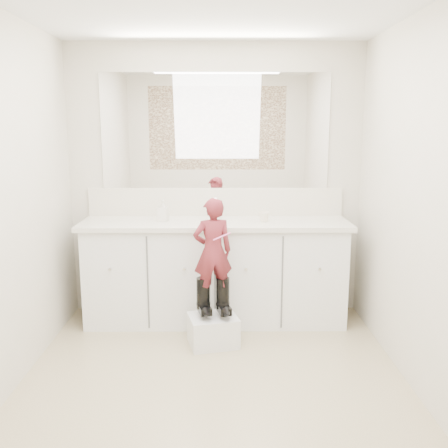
{
  "coord_description": "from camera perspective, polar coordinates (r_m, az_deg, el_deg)",
  "views": [
    {
      "loc": [
        0.05,
        -2.96,
        1.69
      ],
      "look_at": [
        0.07,
        0.78,
        0.95
      ],
      "focal_mm": 40.0,
      "sensor_mm": 36.0,
      "label": 1
    }
  ],
  "objects": [
    {
      "name": "floor",
      "position": [
        3.41,
        -1.18,
        -18.53
      ],
      "size": [
        3.0,
        3.0,
        0.0
      ],
      "primitive_type": "plane",
      "color": "#8C7E5B",
      "rests_on": "ground"
    },
    {
      "name": "wall_back",
      "position": [
        4.49,
        -0.99,
        4.92
      ],
      "size": [
        2.6,
        0.0,
        2.6
      ],
      "primitive_type": "plane",
      "rotation": [
        1.57,
        0.0,
        0.0
      ],
      "color": "beige",
      "rests_on": "floor"
    },
    {
      "name": "wall_front",
      "position": [
        1.54,
        -2.11,
        -7.34
      ],
      "size": [
        2.6,
        0.0,
        2.6
      ],
      "primitive_type": "plane",
      "rotation": [
        -1.57,
        0.0,
        0.0
      ],
      "color": "beige",
      "rests_on": "floor"
    },
    {
      "name": "wall_right",
      "position": [
        3.25,
        22.3,
        1.69
      ],
      "size": [
        0.0,
        3.0,
        3.0
      ],
      "primitive_type": "plane",
      "rotation": [
        1.57,
        0.0,
        -1.57
      ],
      "color": "beige",
      "rests_on": "floor"
    },
    {
      "name": "vanity_cabinet",
      "position": [
        4.37,
        -0.99,
        -5.63
      ],
      "size": [
        2.2,
        0.55,
        0.85
      ],
      "primitive_type": "cube",
      "color": "silver",
      "rests_on": "floor"
    },
    {
      "name": "countertop",
      "position": [
        4.25,
        -1.01,
        0.06
      ],
      "size": [
        2.28,
        0.58,
        0.04
      ],
      "primitive_type": "cube",
      "color": "beige",
      "rests_on": "vanity_cabinet"
    },
    {
      "name": "backsplash",
      "position": [
        4.5,
        -0.98,
        2.55
      ],
      "size": [
        2.28,
        0.03,
        0.25
      ],
      "primitive_type": "cube",
      "color": "beige",
      "rests_on": "countertop"
    },
    {
      "name": "mirror",
      "position": [
        4.45,
        -1.01,
        10.54
      ],
      "size": [
        2.0,
        0.02,
        1.0
      ],
      "primitive_type": "cube",
      "color": "white",
      "rests_on": "wall_back"
    },
    {
      "name": "dot_panel",
      "position": [
        1.47,
        -2.23,
        9.65
      ],
      "size": [
        2.0,
        0.01,
        1.2
      ],
      "primitive_type": "cube",
      "color": "#472819",
      "rests_on": "wall_front"
    },
    {
      "name": "faucet",
      "position": [
        4.4,
        -1.0,
        1.37
      ],
      "size": [
        0.08,
        0.08,
        0.1
      ],
      "primitive_type": "cylinder",
      "color": "silver",
      "rests_on": "countertop"
    },
    {
      "name": "cup",
      "position": [
        4.23,
        4.6,
        0.85
      ],
      "size": [
        0.09,
        0.09,
        0.08
      ],
      "primitive_type": "imported",
      "rotation": [
        0.0,
        0.0,
        -0.01
      ],
      "color": "beige",
      "rests_on": "countertop"
    },
    {
      "name": "soap_bottle",
      "position": [
        4.28,
        -7.0,
        1.54
      ],
      "size": [
        0.09,
        0.1,
        0.18
      ],
      "primitive_type": "imported",
      "rotation": [
        0.0,
        0.0,
        -0.18
      ],
      "color": "silver",
      "rests_on": "countertop"
    },
    {
      "name": "step_stool",
      "position": [
        3.99,
        -1.26,
        -12.05
      ],
      "size": [
        0.43,
        0.38,
        0.23
      ],
      "primitive_type": "cube",
      "rotation": [
        0.0,
        0.0,
        0.24
      ],
      "color": "silver",
      "rests_on": "floor"
    },
    {
      "name": "boot_left",
      "position": [
        3.91,
        -2.38,
        -8.32
      ],
      "size": [
        0.16,
        0.22,
        0.3
      ],
      "primitive_type": null,
      "rotation": [
        0.0,
        0.0,
        0.24
      ],
      "color": "black",
      "rests_on": "step_stool"
    },
    {
      "name": "boot_right",
      "position": [
        3.91,
        -0.16,
        -8.32
      ],
      "size": [
        0.16,
        0.22,
        0.3
      ],
      "primitive_type": null,
      "rotation": [
        0.0,
        0.0,
        0.24
      ],
      "color": "black",
      "rests_on": "step_stool"
    },
    {
      "name": "toddler",
      "position": [
        3.8,
        -1.29,
        -3.17
      ],
      "size": [
        0.34,
        0.26,
        0.83
      ],
      "primitive_type": "imported",
      "rotation": [
        0.0,
        0.0,
        3.38
      ],
      "color": "#A1313E",
      "rests_on": "step_stool"
    },
    {
      "name": "toothbrush",
      "position": [
        3.69,
        -0.24,
        -1.43
      ],
      "size": [
        0.13,
        0.04,
        0.06
      ],
      "primitive_type": "cylinder",
      "rotation": [
        0.0,
        1.22,
        0.24
      ],
      "color": "pink",
      "rests_on": "toddler"
    }
  ]
}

